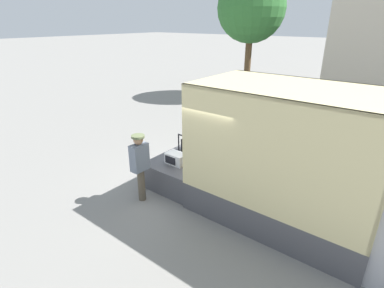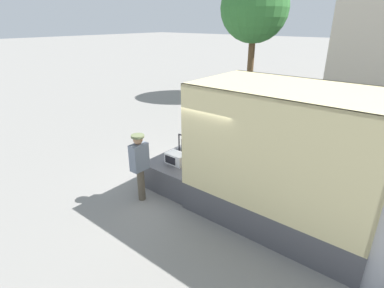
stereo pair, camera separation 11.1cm
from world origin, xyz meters
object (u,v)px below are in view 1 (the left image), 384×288
microwave (176,159)px  portable_generator (194,146)px  worker_person (140,161)px  box_truck (378,204)px  street_tree (251,8)px

microwave → portable_generator: size_ratio=0.76×
worker_person → box_truck: bearing=17.4°
box_truck → microwave: bearing=-174.0°
box_truck → worker_person: 5.00m
street_tree → box_truck: bearing=-50.8°
portable_generator → box_truck: bearing=-4.4°
microwave → box_truck: bearing=6.0°
box_truck → portable_generator: (-4.56, 0.35, -0.15)m
street_tree → microwave: bearing=-70.9°
portable_generator → worker_person: bearing=-96.6°
worker_person → street_tree: street_tree is taller
worker_person → street_tree: 12.47m
box_truck → street_tree: bearing=129.2°
portable_generator → street_tree: street_tree is taller
box_truck → worker_person: (-4.77, -1.49, 0.01)m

